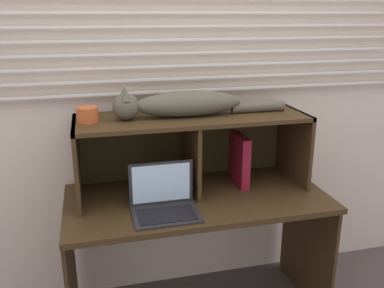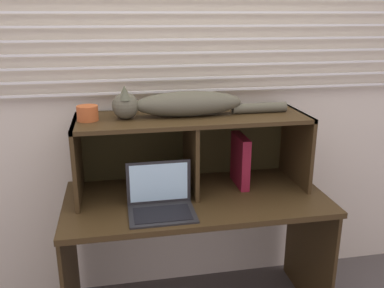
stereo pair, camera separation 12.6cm
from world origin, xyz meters
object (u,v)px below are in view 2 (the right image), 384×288
object	(u,v)px
cat	(181,104)
binder_upright	(240,160)
small_basket	(88,113)
laptop	(161,202)
book_stack	(153,185)

from	to	relation	value
cat	binder_upright	size ratio (longest dim) A/B	3.27
binder_upright	small_basket	xyz separation A→B (m)	(-0.81, 0.00, 0.31)
binder_upright	small_basket	distance (m)	0.87
laptop	small_basket	world-z (taller)	small_basket
small_basket	binder_upright	bearing A→B (deg)	0.00
book_stack	laptop	bearing A→B (deg)	-86.05
cat	laptop	xyz separation A→B (m)	(-0.15, -0.25, -0.43)
laptop	book_stack	bearing A→B (deg)	93.95
cat	laptop	distance (m)	0.52
laptop	book_stack	world-z (taller)	laptop
book_stack	cat	bearing A→B (deg)	0.44
cat	binder_upright	world-z (taller)	cat
binder_upright	book_stack	xyz separation A→B (m)	(-0.50, -0.00, -0.11)
laptop	cat	bearing A→B (deg)	59.67
cat	small_basket	distance (m)	0.48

